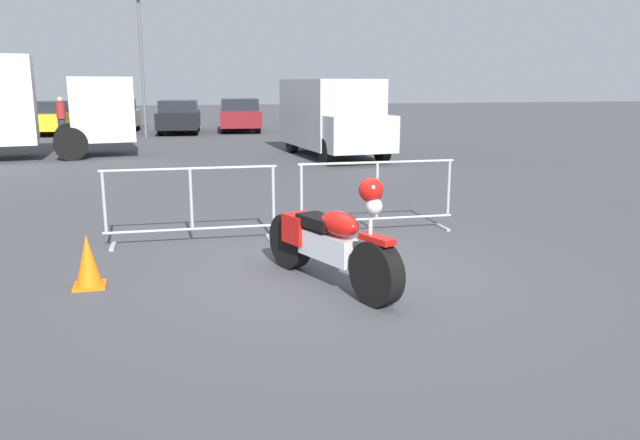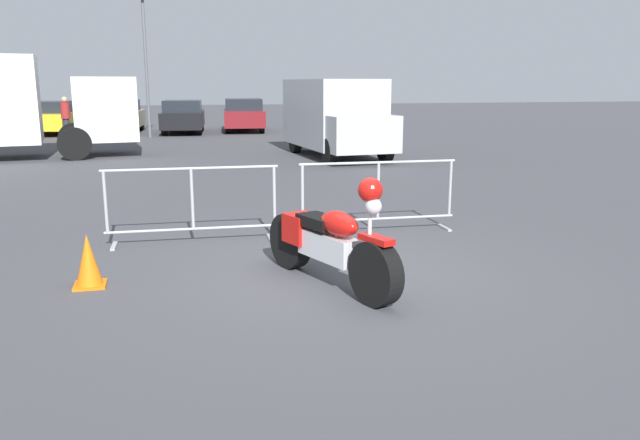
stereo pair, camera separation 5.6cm
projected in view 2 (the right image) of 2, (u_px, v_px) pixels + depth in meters
The scene contains 13 objects.
ground_plane at pixel (336, 277), 7.22m from camera, with size 120.00×120.00×0.00m, color #424247.
motorcycle at pixel (329, 242), 6.84m from camera, with size 0.97×2.20×1.29m.
crowd_barrier_near at pixel (192, 204), 8.64m from camera, with size 2.39×0.52×1.07m.
crowd_barrier_far at pixel (378, 195), 9.29m from camera, with size 2.39×0.52×1.07m.
delivery_van at pixel (335, 115), 18.85m from camera, with size 2.34×5.14×2.31m.
parked_car_yellow at pixel (53, 117), 27.36m from camera, with size 2.12×4.37×1.43m.
parked_car_tan at pixel (119, 116), 28.04m from camera, with size 2.18×4.50×1.48m.
parked_car_black at pixel (183, 116), 27.97m from camera, with size 2.16×4.44×1.46m.
parked_car_maroon at pixel (244, 115), 29.08m from camera, with size 2.22×4.58×1.50m.
pedestrian at pixel (66, 117), 24.21m from camera, with size 0.45×0.45×1.69m.
planter_island at pixel (333, 131), 24.88m from camera, with size 3.59×3.59×1.23m.
traffic_cone at pixel (88, 261), 6.82m from camera, with size 0.34×0.34×0.59m.
street_lamp at pixel (145, 44), 24.93m from camera, with size 0.36×0.70×5.68m.
Camera 2 is at (-1.87, -6.66, 2.19)m, focal length 35.00 mm.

